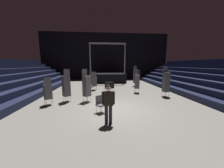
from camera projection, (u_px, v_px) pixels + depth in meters
The scene contains 14 objects.
ground_plane at pixel (117, 109), 7.32m from camera, with size 22.00×30.00×0.10m, color gray.
arena_end_wall at pixel (106, 57), 21.42m from camera, with size 22.00×0.30×8.00m, color black.
stage_riser at pixel (107, 77), 18.20m from camera, with size 5.18×3.41×5.47m.
man_with_tie at pixel (108, 102), 5.23m from camera, with size 0.57×0.24×1.78m.
chair_stack_front_left at pixel (94, 81), 12.54m from camera, with size 0.52×0.52×1.88m.
chair_stack_front_right at pixel (137, 81), 11.25m from camera, with size 0.55×0.55×2.14m.
chair_stack_mid_left at pixel (136, 76), 14.60m from camera, with size 0.55×0.55×2.48m.
chair_stack_mid_right at pixel (92, 78), 14.32m from camera, with size 0.61×0.61×1.96m.
chair_stack_mid_centre at pixel (166, 82), 9.88m from camera, with size 0.49×0.49×2.48m.
chair_stack_rear_left at pixel (87, 86), 8.52m from camera, with size 0.62×0.62×2.31m.
chair_stack_rear_right at pixel (66, 86), 8.52m from camera, with size 0.62×0.62×2.31m.
chair_stack_rear_centre at pixel (48, 91), 7.83m from camera, with size 0.61×0.61×1.79m.
equipment_road_case at pixel (109, 85), 13.64m from camera, with size 0.90×0.60×0.66m, color black.
loose_chair_near_man at pixel (100, 103), 6.64m from camera, with size 0.61×0.61×0.95m.
Camera 1 is at (-0.95, -6.93, 2.62)m, focal length 19.48 mm.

